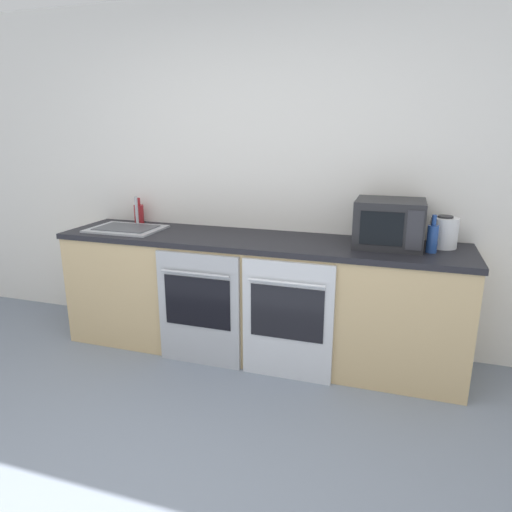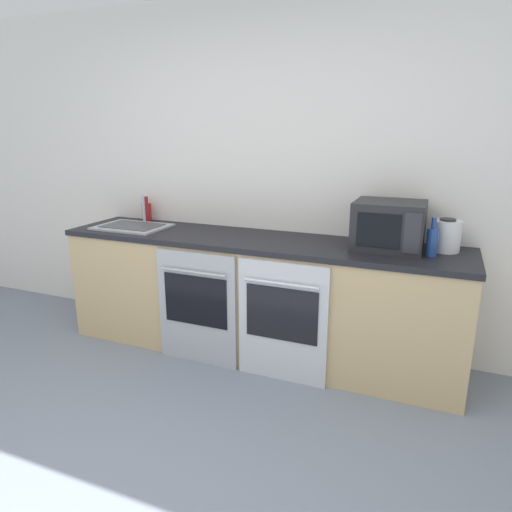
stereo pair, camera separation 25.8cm
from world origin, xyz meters
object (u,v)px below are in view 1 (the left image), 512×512
bottle_red (139,213)px  bottle_blue (432,238)px  oven_left (198,309)px  kettle (444,232)px  oven_right (287,321)px  sink (127,228)px  microwave (389,223)px

bottle_red → bottle_blue: 2.31m
oven_left → kettle: 1.75m
oven_left → oven_right: same height
oven_left → sink: size_ratio=1.51×
oven_left → bottle_blue: bottle_blue is taller
microwave → oven_right: bearing=-147.4°
bottle_red → bottle_blue: (2.29, -0.26, 0.01)m
microwave → oven_left: bearing=-162.9°
kettle → sink: 2.33m
oven_left → bottle_blue: bearing=11.2°
oven_left → bottle_red: bottle_red is taller
oven_left → sink: sink is taller
oven_left → kettle: kettle is taller
bottle_red → kettle: bearing=-2.4°
bottle_blue → oven_left: bearing=-168.8°
oven_left → sink: 0.93m
oven_right → bottle_red: 1.63m
oven_right → kettle: (0.94, 0.46, 0.57)m
microwave → bottle_red: microwave is taller
oven_right → sink: (-1.38, 0.29, 0.48)m
microwave → kettle: bearing=12.9°
kettle → sink: bearing=-175.9°
bottle_blue → kettle: 0.18m
bottle_red → kettle: 2.37m
microwave → sink: microwave is taller
oven_right → kettle: 1.19m
bottle_red → kettle: size_ratio=0.99×
oven_right → kettle: size_ratio=3.90×
microwave → bottle_red: 2.03m
sink → kettle: bearing=4.1°
bottle_red → kettle: kettle is taller
bottle_red → sink: (0.05, -0.26, -0.07)m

